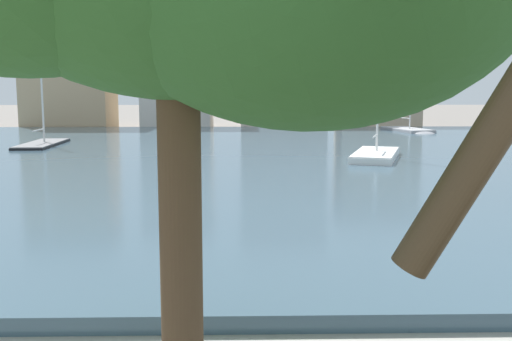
% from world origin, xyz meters
% --- Properties ---
extents(harbor_water, '(85.82, 47.28, 0.43)m').
position_xyz_m(harbor_water, '(0.00, 31.26, 0.21)').
color(harbor_water, '#3D5666').
rests_on(harbor_water, ground).
extents(sailboat_white, '(3.91, 6.88, 8.02)m').
position_xyz_m(sailboat_white, '(9.11, 29.23, 0.43)').
color(sailboat_white, white).
rests_on(sailboat_white, ground).
extents(sailboat_black, '(2.18, 7.58, 8.21)m').
position_xyz_m(sailboat_black, '(-10.76, 37.02, 0.35)').
color(sailboat_black, black).
rests_on(sailboat_black, ground).
extents(sailboat_grey, '(3.45, 6.94, 7.81)m').
position_xyz_m(sailboat_grey, '(16.32, 48.18, 0.37)').
color(sailboat_grey, '#939399').
rests_on(sailboat_grey, ground).
extents(townhouse_corner_house, '(8.43, 6.08, 12.54)m').
position_xyz_m(townhouse_corner_house, '(-15.09, 58.00, 6.29)').
color(townhouse_corner_house, tan).
rests_on(townhouse_corner_house, ground).
extents(townhouse_end_terrace, '(6.83, 7.36, 11.08)m').
position_xyz_m(townhouse_end_terrace, '(-4.39, 58.42, 5.56)').
color(townhouse_end_terrace, beige).
rests_on(townhouse_end_terrace, ground).
extents(townhouse_tall_gabled, '(8.83, 5.80, 12.81)m').
position_xyz_m(townhouse_tall_gabled, '(6.25, 59.87, 6.42)').
color(townhouse_tall_gabled, beige).
rests_on(townhouse_tall_gabled, ground).
extents(townhouse_narrow_midrow, '(8.17, 5.11, 10.11)m').
position_xyz_m(townhouse_narrow_midrow, '(15.93, 59.01, 5.07)').
color(townhouse_narrow_midrow, '#C6B293').
rests_on(townhouse_narrow_midrow, ground).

